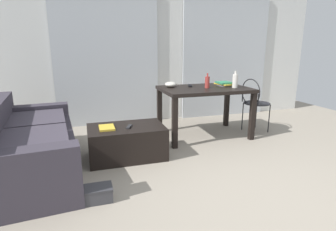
{
  "coord_description": "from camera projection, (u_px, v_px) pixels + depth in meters",
  "views": [
    {
      "loc": [
        -1.55,
        -1.9,
        1.37
      ],
      "look_at": [
        -0.45,
        1.66,
        0.42
      ],
      "focal_mm": 29.35,
      "sensor_mm": 36.0,
      "label": 1
    }
  ],
  "objects": [
    {
      "name": "tv_remote_primary",
      "position": [
        129.0,
        127.0,
        3.34
      ],
      "size": [
        0.1,
        0.16,
        0.02
      ],
      "primitive_type": "cube",
      "rotation": [
        0.0,
        0.0,
        -0.39
      ],
      "color": "#232326",
      "rests_on": "coffee_table"
    },
    {
      "name": "tv_remote_on_table",
      "position": [
        190.0,
        86.0,
        4.23
      ],
      "size": [
        0.09,
        0.16,
        0.03
      ],
      "primitive_type": "cube",
      "rotation": [
        0.0,
        0.0,
        -0.3
      ],
      "color": "black",
      "rests_on": "craft_table"
    },
    {
      "name": "craft_table",
      "position": [
        205.0,
        94.0,
        4.15
      ],
      "size": [
        1.31,
        0.87,
        0.76
      ],
      "color": "black",
      "rests_on": "ground"
    },
    {
      "name": "wall_back",
      "position": [
        169.0,
        49.0,
        5.03
      ],
      "size": [
        5.88,
        0.1,
        2.61
      ],
      "primitive_type": "cube",
      "color": "silver",
      "rests_on": "ground"
    },
    {
      "name": "bowl",
      "position": [
        171.0,
        84.0,
        4.16
      ],
      "size": [
        0.18,
        0.18,
        0.08
      ],
      "primitive_type": "ellipsoid",
      "color": "beige",
      "rests_on": "craft_table"
    },
    {
      "name": "magazine",
      "position": [
        107.0,
        128.0,
        3.3
      ],
      "size": [
        0.18,
        0.25,
        0.02
      ],
      "primitive_type": "cube",
      "rotation": [
        0.0,
        0.0,
        -0.0
      ],
      "color": "gold",
      "rests_on": "coffee_table"
    },
    {
      "name": "book_stack",
      "position": [
        224.0,
        84.0,
        4.29
      ],
      "size": [
        0.24,
        0.32,
        0.06
      ],
      "color": "#4C4C51",
      "rests_on": "craft_table"
    },
    {
      "name": "coffee_table",
      "position": [
        127.0,
        142.0,
        3.43
      ],
      "size": [
        0.93,
        0.59,
        0.4
      ],
      "color": "black",
      "rests_on": "ground"
    },
    {
      "name": "bottle_far",
      "position": [
        235.0,
        81.0,
        4.08
      ],
      "size": [
        0.08,
        0.08,
        0.25
      ],
      "color": "beige",
      "rests_on": "craft_table"
    },
    {
      "name": "wire_chair",
      "position": [
        254.0,
        99.0,
        4.37
      ],
      "size": [
        0.42,
        0.44,
        0.87
      ],
      "color": "black",
      "rests_on": "ground"
    },
    {
      "name": "ground_plane",
      "position": [
        213.0,
        154.0,
        3.58
      ],
      "size": [
        7.29,
        7.29,
        0.0
      ],
      "primitive_type": "plane",
      "color": "gray"
    },
    {
      "name": "bottle_near",
      "position": [
        207.0,
        82.0,
        4.07
      ],
      "size": [
        0.07,
        0.07,
        0.22
      ],
      "color": "#99332D",
      "rests_on": "craft_table"
    },
    {
      "name": "shoebox",
      "position": [
        96.0,
        194.0,
        2.48
      ],
      "size": [
        0.29,
        0.19,
        0.14
      ],
      "color": "#38383D",
      "rests_on": "ground"
    },
    {
      "name": "couch",
      "position": [
        27.0,
        146.0,
        3.01
      ],
      "size": [
        1.07,
        2.08,
        0.77
      ],
      "color": "#38333D",
      "rests_on": "ground"
    },
    {
      "name": "curtains",
      "position": [
        170.0,
        58.0,
        4.99
      ],
      "size": [
        4.02,
        0.03,
        2.3
      ],
      "color": "#B2B7BC",
      "rests_on": "ground"
    }
  ]
}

